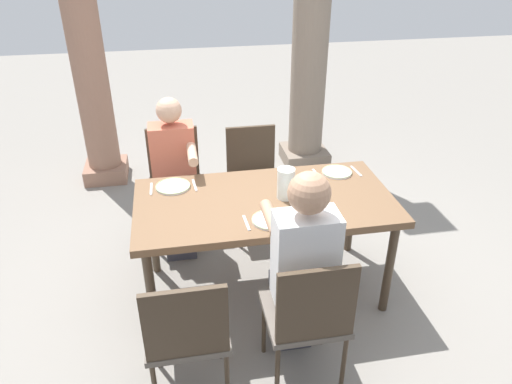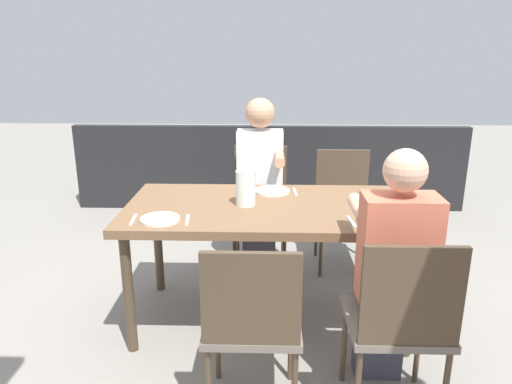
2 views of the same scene
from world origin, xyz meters
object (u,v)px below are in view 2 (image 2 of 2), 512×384
at_px(chair_west_north, 400,318).
at_px(water_pitcher, 245,190).
at_px(plate_0, 379,221).
at_px(chair_west_south, 343,200).
at_px(wine_glass_1, 246,178).
at_px(diner_woman_green, 260,182).
at_px(dining_table, 269,216).
at_px(chair_mid_north, 252,318).
at_px(chair_mid_south, 260,198).
at_px(diner_man_white, 391,269).
at_px(plate_1, 272,191).
at_px(plate_2, 160,219).

distance_m(chair_west_north, water_pitcher, 1.17).
distance_m(chair_west_north, plate_0, 0.63).
distance_m(chair_west_south, wine_glass_1, 1.07).
height_order(diner_woman_green, wine_glass_1, diner_woman_green).
distance_m(diner_woman_green, water_pitcher, 0.70).
distance_m(dining_table, chair_west_north, 1.05).
bearing_deg(chair_mid_north, water_pitcher, -85.35).
relative_size(chair_mid_south, plate_0, 3.87).
xyz_separation_m(dining_table, chair_west_south, (-0.58, -0.86, -0.17)).
distance_m(plate_0, water_pitcher, 0.80).
xyz_separation_m(dining_table, chair_mid_north, (0.07, 0.86, -0.17)).
height_order(diner_man_white, plate_1, diner_man_white).
xyz_separation_m(dining_table, plate_2, (0.60, 0.28, 0.08)).
bearing_deg(chair_west_north, chair_west_south, -90.00).
bearing_deg(dining_table, water_pitcher, -0.21).
bearing_deg(dining_table, diner_man_white, 131.43).
height_order(diner_woman_green, plate_2, diner_woman_green).
xyz_separation_m(dining_table, wine_glass_1, (0.15, -0.17, 0.19)).
height_order(diner_man_white, plate_2, diner_man_white).
relative_size(dining_table, chair_west_south, 1.91).
bearing_deg(chair_west_north, plate_0, -91.58).
bearing_deg(wine_glass_1, dining_table, 131.27).
bearing_deg(diner_woman_green, wine_glass_1, 81.08).
height_order(wine_glass_1, water_pitcher, water_pitcher).
xyz_separation_m(plate_1, plate_2, (0.62, 0.55, 0.00)).
bearing_deg(chair_west_north, dining_table, -55.97).
xyz_separation_m(chair_west_south, diner_woman_green, (0.65, 0.18, 0.19)).
distance_m(diner_woman_green, plate_2, 1.10).
distance_m(plate_1, wine_glass_1, 0.23).
relative_size(chair_west_south, diner_man_white, 0.71).
distance_m(diner_man_white, plate_0, 0.40).
distance_m(plate_1, plate_2, 0.83).
height_order(dining_table, plate_2, plate_2).
distance_m(chair_mid_north, diner_man_white, 0.70).
distance_m(chair_west_north, plate_2, 1.34).
bearing_deg(chair_west_south, dining_table, 55.89).
relative_size(plate_1, wine_glass_1, 1.39).
bearing_deg(diner_woman_green, chair_mid_north, 89.90).
xyz_separation_m(chair_west_north, chair_west_south, (0.00, -1.73, -0.01)).
distance_m(chair_mid_north, water_pitcher, 0.93).
bearing_deg(water_pitcher, chair_west_south, -130.12).
xyz_separation_m(diner_man_white, wine_glass_1, (0.73, -0.83, 0.22)).
bearing_deg(diner_man_white, chair_west_north, 90.85).
xyz_separation_m(dining_table, chair_mid_south, (0.07, -0.86, -0.16)).
bearing_deg(chair_mid_south, chair_west_north, 110.76).
height_order(dining_table, water_pitcher, water_pitcher).
xyz_separation_m(chair_west_south, chair_mid_north, (0.66, 1.72, -0.00)).
bearing_deg(dining_table, chair_mid_south, -85.25).
height_order(plate_0, water_pitcher, water_pitcher).
xyz_separation_m(plate_1, wine_glass_1, (0.17, 0.10, 0.11)).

